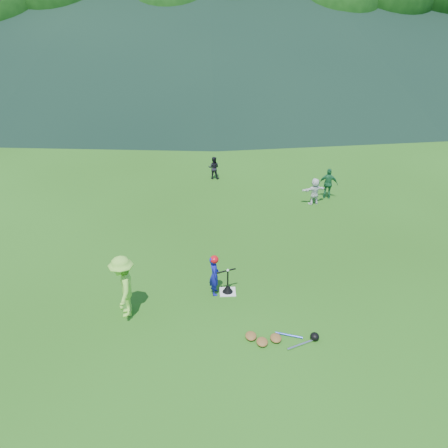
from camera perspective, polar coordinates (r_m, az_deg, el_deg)
name	(u,v)px	position (r m, az deg, el deg)	size (l,w,h in m)	color
ground	(228,292)	(12.57, 0.48, -8.89)	(120.00, 120.00, 0.00)	#235112
home_plate	(228,292)	(12.56, 0.48, -8.85)	(0.45, 0.45, 0.02)	silver
baseball	(228,270)	(12.15, 0.50, -6.07)	(0.08, 0.08, 0.08)	white
batter_child	(214,275)	(12.19, -1.26, -6.72)	(0.44, 0.29, 1.20)	#16189D
adult_coach	(123,287)	(11.58, -13.00, -7.97)	(1.12, 0.64, 1.73)	#88DE41
fielder_b	(214,168)	(20.28, -1.35, 7.36)	(0.51, 0.40, 1.05)	black
fielder_c	(328,184)	(18.61, 13.47, 5.15)	(0.76, 0.32, 1.30)	#206C3A
fielder_d	(315,191)	(17.98, 11.74, 4.21)	(1.02, 0.33, 1.10)	white
batting_tee	(228,288)	(12.49, 0.49, -8.41)	(0.30, 0.30, 0.68)	black
batter_gear	(215,260)	(11.93, -1.16, -4.78)	(0.72, 0.30, 0.56)	red
equipment_pile	(276,338)	(11.05, 6.80, -14.61)	(1.80, 0.66, 0.19)	olive
outfield_fence	(211,89)	(38.73, -1.66, 17.20)	(70.07, 0.08, 1.33)	gray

